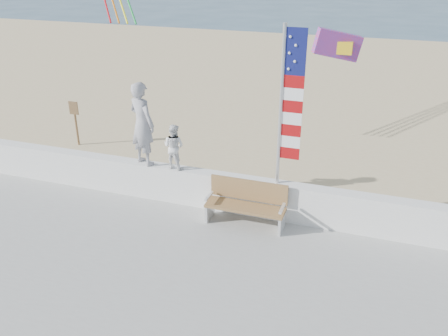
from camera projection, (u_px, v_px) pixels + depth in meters
The scene contains 9 objects.
ground at pixel (187, 260), 9.88m from camera, with size 220.00×220.00×0.00m, color #335166.
sand at pixel (282, 122), 17.59m from camera, with size 90.00×40.00×0.08m, color #CFB98A.
seawall at pixel (219, 191), 11.33m from camera, with size 30.00×0.35×0.90m, color white.
adult at pixel (142, 124), 11.28m from camera, with size 0.75×0.49×2.04m, color #98979C.
child at pixel (174, 146), 11.25m from camera, with size 0.53×0.42×1.10m, color white.
bench at pixel (246, 203), 10.68m from camera, with size 1.80×0.57×1.00m.
flag at pixel (287, 102), 9.89m from camera, with size 0.50×0.08×3.50m.
parafoil_kite at pixel (338, 45), 10.62m from camera, with size 1.13×0.66×0.75m.
sign at pixel (75, 119), 15.12m from camera, with size 0.32×0.07×1.46m.
Camera 1 is at (3.37, -7.48, 5.88)m, focal length 38.00 mm.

